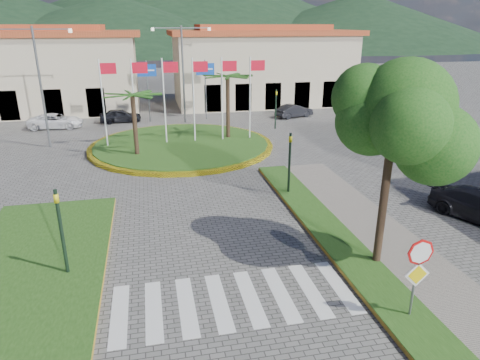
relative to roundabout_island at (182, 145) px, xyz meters
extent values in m
cube|color=gray|center=(6.00, -20.00, -0.10)|extent=(4.00, 28.00, 0.15)
cube|color=#204714|center=(4.80, -20.00, -0.08)|extent=(1.60, 28.00, 0.18)
cube|color=#204714|center=(-6.50, -16.00, -0.08)|extent=(5.00, 14.00, 0.18)
cube|color=silver|center=(0.00, -18.00, -0.17)|extent=(8.00, 3.00, 0.01)
cylinder|color=yellow|center=(0.00, 0.00, -0.05)|extent=(12.70, 12.70, 0.24)
cylinder|color=#204714|center=(0.00, 0.00, -0.02)|extent=(12.00, 12.00, 0.30)
cylinder|color=black|center=(-3.00, -2.00, 1.85)|extent=(0.28, 0.28, 4.05)
cylinder|color=black|center=(3.50, 1.00, 2.17)|extent=(0.28, 0.28, 4.68)
cylinder|color=silver|center=(-5.00, 0.50, 2.83)|extent=(0.10, 0.10, 6.00)
cube|color=red|center=(-4.45, 0.50, 5.23)|extent=(1.00, 0.03, 0.70)
cylinder|color=silver|center=(-3.00, 0.50, 2.83)|extent=(0.10, 0.10, 6.00)
cube|color=red|center=(-2.45, 0.50, 5.23)|extent=(1.00, 0.03, 0.70)
cylinder|color=silver|center=(-1.00, 0.50, 2.83)|extent=(0.10, 0.10, 6.00)
cube|color=red|center=(-0.45, 0.50, 5.23)|extent=(1.00, 0.03, 0.70)
cylinder|color=silver|center=(1.00, 0.50, 2.83)|extent=(0.10, 0.10, 6.00)
cube|color=red|center=(1.55, 0.50, 5.23)|extent=(1.00, 0.03, 0.70)
cylinder|color=silver|center=(3.00, 0.50, 2.83)|extent=(0.10, 0.10, 6.00)
cube|color=red|center=(3.55, 0.50, 5.23)|extent=(1.00, 0.03, 0.70)
cylinder|color=silver|center=(5.00, 0.50, 2.83)|extent=(0.10, 0.10, 6.00)
cube|color=red|center=(5.55, 0.50, 5.23)|extent=(1.00, 0.03, 0.70)
cylinder|color=slate|center=(4.90, -20.00, 1.08)|extent=(0.07, 0.07, 2.50)
cylinder|color=red|center=(4.90, -20.05, 2.08)|extent=(0.80, 0.03, 0.80)
cube|color=yellow|center=(4.90, -20.06, 1.38)|extent=(0.78, 0.03, 0.78)
cylinder|color=black|center=(5.50, -17.00, 2.03)|extent=(0.28, 0.28, 4.40)
ellipsoid|color=#144A13|center=(5.50, -17.00, 5.03)|extent=(3.60, 3.60, 3.20)
cylinder|color=black|center=(-5.20, -15.50, 1.43)|extent=(0.12, 0.12, 3.20)
imported|color=gold|center=(-5.20, -15.50, 2.43)|extent=(0.15, 0.18, 0.90)
cylinder|color=black|center=(4.50, -10.00, 1.43)|extent=(0.12, 0.12, 3.20)
imported|color=gold|center=(4.50, -10.00, 2.43)|extent=(0.15, 0.18, 0.90)
cylinder|color=black|center=(8.00, 4.00, 1.43)|extent=(0.12, 0.12, 3.20)
imported|color=gold|center=(8.00, 4.00, 2.43)|extent=(0.18, 0.15, 0.90)
cylinder|color=slate|center=(-2.00, 9.00, 2.43)|extent=(0.12, 0.12, 5.20)
cube|color=#1044B4|center=(-2.00, 8.94, 4.23)|extent=(1.60, 0.05, 1.00)
cylinder|color=slate|center=(3.00, 9.00, 2.43)|extent=(0.12, 0.12, 5.20)
cube|color=#1044B4|center=(3.00, 8.94, 4.23)|extent=(1.60, 0.05, 1.00)
cylinder|color=slate|center=(1.00, 8.00, 3.83)|extent=(0.16, 0.16, 8.00)
cube|color=slate|center=(-0.20, 8.00, 7.63)|extent=(2.40, 0.08, 0.08)
cube|color=slate|center=(2.20, 8.00, 7.63)|extent=(2.40, 0.08, 0.08)
cylinder|color=slate|center=(-9.00, 2.00, 3.83)|extent=(0.16, 0.16, 8.00)
cube|color=slate|center=(-10.20, 2.00, 7.63)|extent=(2.40, 0.08, 0.08)
cube|color=slate|center=(-7.80, 2.00, 7.63)|extent=(2.40, 0.08, 0.08)
cube|color=beige|center=(-14.00, 16.00, 3.33)|extent=(22.00, 9.00, 7.00)
cube|color=#A94420|center=(-14.00, 16.00, 7.08)|extent=(23.32, 9.54, 0.50)
cube|color=#A94420|center=(-14.00, 16.00, 7.58)|extent=(16.50, 4.95, 0.60)
cube|color=beige|center=(10.00, 16.00, 3.33)|extent=(18.00, 9.00, 7.00)
cube|color=#A94420|center=(10.00, 16.00, 7.08)|extent=(19.08, 9.54, 0.50)
cube|color=#A94420|center=(10.00, 16.00, 7.58)|extent=(13.50, 4.95, 0.60)
cone|color=black|center=(15.00, 138.00, 14.83)|extent=(180.00, 180.00, 30.00)
cone|color=black|center=(70.00, 113.00, 8.83)|extent=(120.00, 120.00, 18.00)
cone|color=black|center=(-10.00, 108.00, 7.83)|extent=(110.00, 110.00, 16.00)
imported|color=white|center=(-9.62, 8.00, 0.42)|extent=(4.37, 2.18, 1.19)
imported|color=black|center=(-4.52, 9.16, 0.42)|extent=(3.57, 1.62, 1.19)
imported|color=black|center=(10.99, 8.00, 0.42)|extent=(3.79, 2.38, 1.18)
camera|label=1|loc=(-2.13, -29.07, 7.97)|focal=32.00mm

